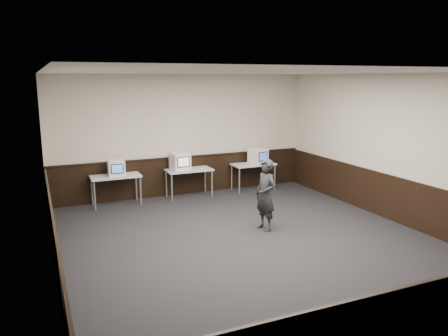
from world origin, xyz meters
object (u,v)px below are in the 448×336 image
(emac_center, at_px, (180,161))
(person, at_px, (266,195))
(emac_right, at_px, (258,156))
(desk_left, at_px, (116,178))
(desk_center, at_px, (189,172))
(desk_right, at_px, (253,166))
(emac_left, at_px, (116,168))

(emac_center, distance_m, person, 3.18)
(emac_center, distance_m, emac_right, 2.26)
(emac_right, height_order, person, person)
(desk_left, relative_size, desk_center, 1.00)
(desk_left, bearing_deg, person, -50.41)
(desk_left, distance_m, desk_right, 3.80)
(desk_left, distance_m, emac_center, 1.69)
(desk_left, height_order, desk_right, same)
(desk_center, xyz_separation_m, desk_right, (1.90, 0.00, 0.00))
(desk_center, height_order, emac_right, emac_right)
(desk_left, distance_m, desk_center, 1.90)
(desk_left, xyz_separation_m, emac_left, (0.02, -0.04, 0.27))
(desk_left, xyz_separation_m, desk_right, (3.80, 0.00, 0.00))
(desk_left, xyz_separation_m, desk_center, (1.90, 0.00, 0.00))
(desk_right, bearing_deg, desk_center, 180.00)
(desk_left, bearing_deg, desk_right, 0.00)
(desk_right, relative_size, emac_center, 2.33)
(desk_center, bearing_deg, desk_left, 180.00)
(desk_left, bearing_deg, emac_center, 0.63)
(desk_left, distance_m, emac_right, 3.94)
(emac_center, bearing_deg, person, -79.18)
(person, bearing_deg, emac_right, 144.55)
(desk_left, relative_size, desk_right, 1.00)
(emac_left, bearing_deg, emac_right, 3.45)
(desk_center, xyz_separation_m, emac_left, (-1.88, -0.04, 0.27))
(emac_center, bearing_deg, emac_right, -6.09)
(desk_right, distance_m, emac_right, 0.31)
(desk_right, bearing_deg, emac_right, -16.92)
(desk_center, bearing_deg, emac_left, -178.74)
(desk_left, height_order, person, person)
(desk_left, xyz_separation_m, emac_right, (3.93, -0.04, 0.28))
(emac_center, height_order, emac_right, emac_center)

